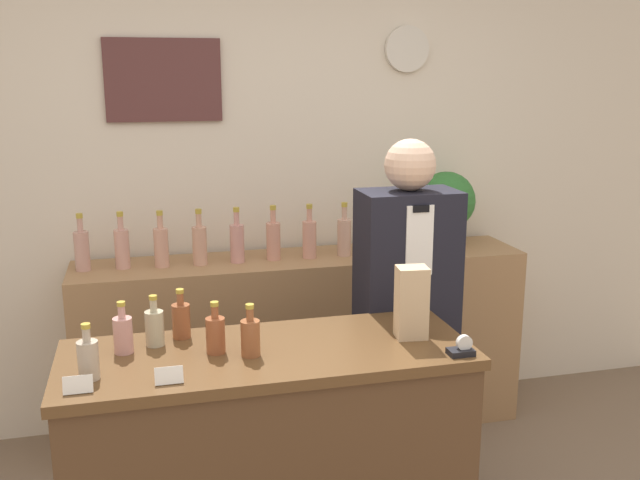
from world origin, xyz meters
The scene contains 25 objects.
back_wall centered at (0.00, 2.00, 1.36)m, with size 5.20×0.09×2.70m.
back_shelf centered at (0.14, 1.72, 0.49)m, with size 2.36×0.44×0.97m.
display_counter centered at (-0.26, 0.56, 0.48)m, with size 1.47×0.57×0.95m.
shopkeeper centered at (0.42, 0.96, 0.82)m, with size 0.42×0.26×1.65m.
potted_plant centered at (0.95, 1.75, 1.21)m, with size 0.32×0.32×0.42m.
paper_bag centered at (0.28, 0.55, 1.09)m, with size 0.12×0.10×0.27m.
tape_dispenser centered at (0.40, 0.34, 0.97)m, with size 0.09×0.06×0.07m.
price_card_left centered at (-0.89, 0.35, 0.98)m, with size 0.09×0.02×0.06m.
price_card_right centered at (-0.61, 0.35, 0.98)m, with size 0.09×0.02×0.06m.
counter_bottle_0 centered at (-0.86, 0.46, 1.02)m, with size 0.07×0.07×0.19m.
counter_bottle_1 centered at (-0.76, 0.66, 1.02)m, with size 0.07×0.07×0.19m.
counter_bottle_2 centered at (-0.65, 0.70, 1.02)m, with size 0.07×0.07×0.19m.
counter_bottle_3 centered at (-0.55, 0.76, 1.02)m, with size 0.07×0.07×0.19m.
counter_bottle_4 centered at (-0.44, 0.58, 1.02)m, with size 0.07×0.07×0.19m.
counter_bottle_5 centered at (-0.32, 0.52, 1.02)m, with size 0.07×0.07×0.19m.
shelf_bottle_0 centered at (-0.96, 1.73, 1.08)m, with size 0.07×0.07×0.28m.
shelf_bottle_1 centered at (-0.77, 1.73, 1.08)m, with size 0.07×0.07×0.28m.
shelf_bottle_2 centered at (-0.58, 1.71, 1.08)m, with size 0.07×0.07×0.28m.
shelf_bottle_3 centered at (-0.40, 1.70, 1.08)m, with size 0.07×0.07×0.28m.
shelf_bottle_4 centered at (-0.21, 1.70, 1.08)m, with size 0.07×0.07×0.28m.
shelf_bottle_5 centered at (-0.02, 1.71, 1.08)m, with size 0.07×0.07×0.28m.
shelf_bottle_6 centered at (0.17, 1.70, 1.08)m, with size 0.07×0.07×0.28m.
shelf_bottle_7 centered at (0.36, 1.70, 1.08)m, with size 0.07×0.07×0.28m.
shelf_bottle_8 centered at (0.55, 1.71, 1.08)m, with size 0.07×0.07×0.28m.
shelf_bottle_9 centered at (0.73, 1.70, 1.08)m, with size 0.07×0.07×0.28m.
Camera 1 is at (-0.67, -1.80, 1.92)m, focal length 40.00 mm.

